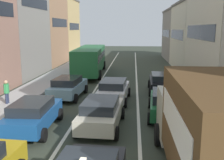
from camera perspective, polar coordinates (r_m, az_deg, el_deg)
sidewalk_left at (r=26.75m, az=-13.03°, el=0.26°), size 2.60×64.00×0.14m
lane_stripe_left at (r=25.69m, az=-2.33°, el=-0.04°), size 0.16×60.00×0.01m
lane_stripe_right at (r=25.51m, az=5.27°, el=-0.16°), size 0.16×60.00×0.01m
removalist_box_truck at (r=8.68m, az=20.08°, el=-9.54°), size 2.73×7.72×3.58m
sedan_centre_lane_second at (r=13.38m, az=-2.34°, el=-6.96°), size 2.24×4.39×1.49m
wagon_left_lane_second at (r=13.69m, az=-16.46°, el=-7.00°), size 2.15×4.34×1.49m
hatchback_centre_lane_third at (r=18.19m, az=0.36°, el=-2.11°), size 2.27×4.40×1.49m
sedan_left_lane_third at (r=19.42m, az=-9.36°, el=-1.41°), size 2.27×4.40×1.49m
sedan_right_lane_behind_truck at (r=15.31m, az=11.59°, el=-4.86°), size 2.30×4.41×1.49m
wagon_right_lane_far at (r=21.05m, az=10.59°, el=-0.49°), size 2.18×4.36×1.49m
bus_mid_queue_primary at (r=28.78m, az=-4.68°, el=4.66°), size 3.17×10.61×2.90m
pedestrian_near_kerb at (r=18.46m, az=-21.60°, el=-2.22°), size 0.34×0.54×1.66m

